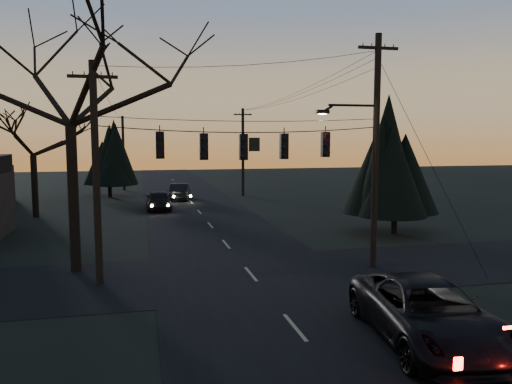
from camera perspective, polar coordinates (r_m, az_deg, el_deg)
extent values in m
cube|color=black|center=(30.55, -4.72, -4.45)|extent=(8.00, 120.00, 0.02)
cube|color=black|center=(20.96, -0.60, -9.39)|extent=(60.00, 7.00, 0.02)
cylinder|color=black|center=(20.14, -1.31, 7.51)|extent=(11.50, 0.04, 0.04)
cylinder|color=black|center=(22.23, -20.14, -0.81)|extent=(0.44, 0.44, 6.15)
cylinder|color=black|center=(30.55, 15.51, -3.15)|extent=(0.36, 0.36, 1.60)
cone|color=black|center=(30.18, 15.72, 3.85)|extent=(4.20, 4.20, 6.65)
cylinder|color=black|center=(38.74, -23.97, 0.59)|extent=(0.44, 0.44, 4.43)
cylinder|color=black|center=(49.78, -16.36, 0.36)|extent=(0.36, 0.36, 1.60)
cone|color=black|center=(49.58, -16.47, 3.94)|extent=(4.06, 4.06, 5.42)
imported|color=black|center=(14.83, 19.02, -12.97)|extent=(3.50, 6.41, 1.70)
imported|color=black|center=(40.00, -11.05, -0.88)|extent=(1.88, 4.66, 1.59)
imported|color=black|center=(46.07, -8.67, 0.04)|extent=(2.29, 4.79, 1.51)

